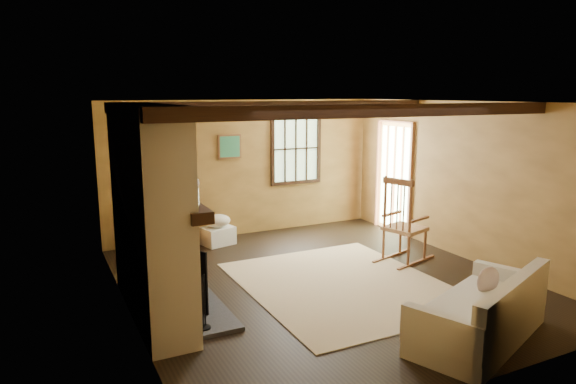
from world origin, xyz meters
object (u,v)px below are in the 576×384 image
sofa (484,316)px  armchair (170,231)px  rocking_chair (403,226)px  fireplace (152,221)px  laundry_basket (218,236)px

sofa → armchair: 4.87m
rocking_chair → fireplace: bearing=76.4°
rocking_chair → laundry_basket: rocking_chair is taller
fireplace → rocking_chair: bearing=3.5°
sofa → rocking_chair: bearing=48.3°
laundry_basket → armchair: bearing=-171.5°
fireplace → sofa: size_ratio=1.22×
rocking_chair → armchair: size_ratio=1.59×
rocking_chair → sofa: size_ratio=0.66×
fireplace → armchair: bearing=72.3°
rocking_chair → laundry_basket: size_ratio=2.61×
armchair → fireplace: bearing=7.9°
fireplace → rocking_chair: size_ratio=1.84×
laundry_basket → armchair: size_ratio=0.61×
rocking_chair → sofa: (-0.88, -2.40, -0.29)m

